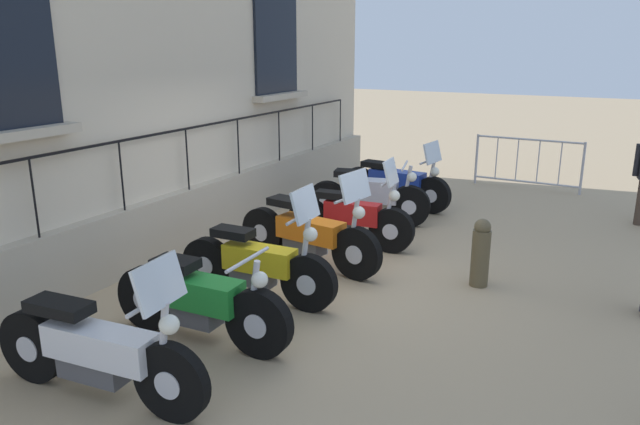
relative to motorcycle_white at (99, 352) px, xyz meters
The scene contains 10 objects.
ground_plane 3.50m from the motorcycle_white, 85.95° to the left, with size 60.00×60.00×0.00m, color tan.
motorcycle_white is the anchor object (origin of this frame).
motorcycle_green 1.20m from the motorcycle_white, 85.00° to the left, with size 2.04×0.71×0.99m.
motorcycle_yellow 2.31m from the motorcycle_white, 89.01° to the left, with size 2.03×0.61×1.41m.
motorcycle_orange 3.54m from the motorcycle_white, 89.32° to the left, with size 2.23×0.75×1.39m.
motorcycle_red 4.56m from the motorcycle_white, 87.74° to the left, with size 1.95×0.53×1.34m.
motorcycle_silver 5.75m from the motorcycle_white, 90.55° to the left, with size 2.03×0.83×1.02m.
motorcycle_blue 6.92m from the motorcycle_white, 90.22° to the left, with size 2.16×0.72×1.26m.
crowd_barrier 9.69m from the motorcycle_white, 79.02° to the left, with size 2.14×0.12×1.05m.
bollard 4.52m from the motorcycle_white, 60.73° to the left, with size 0.22×0.22×0.86m.
Camera 1 is at (3.43, -6.53, 2.90)m, focal length 33.57 mm.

